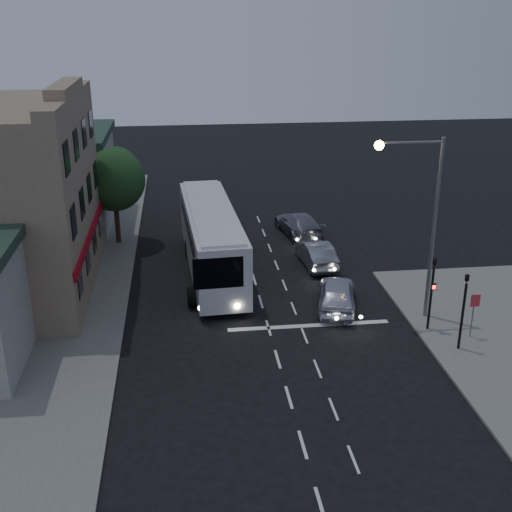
{
  "coord_description": "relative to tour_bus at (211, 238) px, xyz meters",
  "views": [
    {
      "loc": [
        -3.91,
        -25.61,
        14.68
      ],
      "look_at": [
        -0.13,
        6.08,
        2.2
      ],
      "focal_mm": 45.0,
      "sensor_mm": 36.0,
      "label": 1
    }
  ],
  "objects": [
    {
      "name": "regulatory_sign",
      "position": [
        11.64,
        -9.61,
        -0.54
      ],
      "size": [
        0.45,
        0.12,
        2.2
      ],
      "color": "slate",
      "rests_on": "sidewalk_near"
    },
    {
      "name": "low_building_north",
      "position": [
        -11.16,
        10.63,
        1.26
      ],
      "size": [
        9.4,
        9.4,
        6.5
      ],
      "color": "gray",
      "rests_on": "sidewalk_far"
    },
    {
      "name": "traffic_signal_main",
      "position": [
        9.94,
        -8.6,
        0.29
      ],
      "size": [
        0.25,
        0.35,
        4.1
      ],
      "color": "black",
      "rests_on": "sidewalk_near"
    },
    {
      "name": "ground",
      "position": [
        2.34,
        -9.37,
        -2.13
      ],
      "size": [
        120.0,
        120.0,
        0.0
      ],
      "primitive_type": "plane",
      "color": "black"
    },
    {
      "name": "sidewalk_far",
      "position": [
        -10.66,
        -1.37,
        -2.07
      ],
      "size": [
        12.0,
        50.0,
        0.12
      ],
      "primitive_type": "cube",
      "color": "slate",
      "rests_on": "ground"
    },
    {
      "name": "car_suv",
      "position": [
        6.16,
        -5.57,
        -1.34
      ],
      "size": [
        2.93,
        4.98,
        1.59
      ],
      "primitive_type": "imported",
      "rotation": [
        0.0,
        0.0,
        2.9
      ],
      "color": "silver",
      "rests_on": "ground"
    },
    {
      "name": "road_markings",
      "position": [
        3.62,
        -6.07,
        -2.13
      ],
      "size": [
        8.0,
        30.55,
        0.01
      ],
      "color": "silver",
      "rests_on": "ground"
    },
    {
      "name": "streetlight",
      "position": [
        9.68,
        -7.17,
        3.6
      ],
      "size": [
        3.32,
        0.44,
        9.0
      ],
      "color": "slate",
      "rests_on": "sidewalk_near"
    },
    {
      "name": "tour_bus",
      "position": [
        0.0,
        0.0,
        0.0
      ],
      "size": [
        3.39,
        12.98,
        3.95
      ],
      "rotation": [
        0.0,
        0.0,
        0.06
      ],
      "color": "silver",
      "rests_on": "ground"
    },
    {
      "name": "car_sedan_b",
      "position": [
        6.26,
        5.97,
        -1.36
      ],
      "size": [
        3.0,
        5.58,
        1.54
      ],
      "primitive_type": "imported",
      "rotation": [
        0.0,
        0.0,
        3.31
      ],
      "color": "gray",
      "rests_on": "ground"
    },
    {
      "name": "car_sedan_a",
      "position": [
        6.29,
        0.4,
        -1.39
      ],
      "size": [
        1.93,
        4.64,
        1.49
      ],
      "primitive_type": "imported",
      "rotation": [
        0.0,
        0.0,
        3.22
      ],
      "color": "gray",
      "rests_on": "ground"
    },
    {
      "name": "street_tree",
      "position": [
        -5.87,
        5.65,
        2.36
      ],
      "size": [
        4.0,
        4.0,
        6.2
      ],
      "color": "black",
      "rests_on": "sidewalk_far"
    },
    {
      "name": "traffic_signal_side",
      "position": [
        10.64,
        -10.57,
        0.29
      ],
      "size": [
        0.18,
        0.15,
        4.1
      ],
      "color": "black",
      "rests_on": "sidewalk_near"
    }
  ]
}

